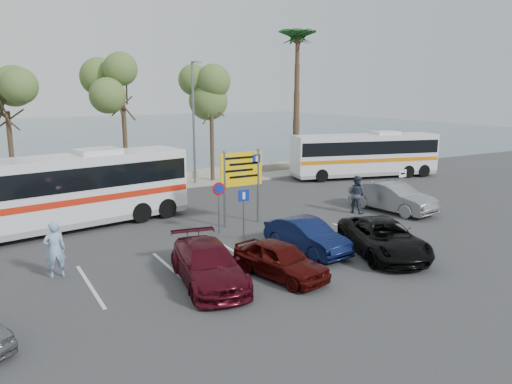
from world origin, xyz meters
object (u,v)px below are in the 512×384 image
street_lamp_right (194,117)px  car_maroon (208,264)px  coach_bus_right (365,156)px  car_red (280,260)px  coach_bus_left (63,194)px  suv_black (383,238)px  pedestrian_far (356,194)px  car_silver_b (393,197)px  direction_sign (242,175)px  pedestrian_near (55,250)px  car_blue (307,236)px

street_lamp_right → car_maroon: size_ratio=1.71×
coach_bus_right → car_red: (-16.09, -13.71, -0.92)m
coach_bus_left → suv_black: 14.32m
suv_black → pedestrian_far: bearing=77.2°
car_silver_b → street_lamp_right: bearing=108.2°
street_lamp_right → car_red: size_ratio=2.15×
direction_sign → coach_bus_left: size_ratio=0.30×
suv_black → car_red: bearing=-160.8°
coach_bus_right → car_maroon: (-18.49, -13.00, -0.88)m
pedestrian_near → car_red: bearing=150.5°
car_blue → car_maroon: size_ratio=0.85×
direction_sign → pedestrian_far: 6.53m
car_blue → car_red: bearing=-149.0°
car_maroon → car_silver_b: bearing=28.2°
coach_bus_right → car_blue: (-13.69, -11.92, -0.90)m
direction_sign → pedestrian_near: (-8.83, -2.83, -1.43)m
suv_black → pedestrian_far: size_ratio=2.48×
car_maroon → car_red: 2.50m
street_lamp_right → car_red: (-4.09, -17.02, -3.96)m
car_red → pedestrian_near: bearing=137.2°
street_lamp_right → coach_bus_left: 12.17m
car_silver_b → pedestrian_far: 2.03m
pedestrian_near → coach_bus_left: bearing=-101.8°
coach_bus_left → pedestrian_far: bearing=-17.1°
pedestrian_near → suv_black: bearing=161.8°
car_silver_b → pedestrian_near: pedestrian_near is taller
car_blue → car_silver_b: size_ratio=0.84×
coach_bus_left → car_red: size_ratio=3.20×
pedestrian_near → car_maroon: bearing=144.2°
car_red → pedestrian_far: (8.40, 5.75, 0.36)m
coach_bus_left → pedestrian_near: coach_bus_left is taller
coach_bus_left → car_blue: coach_bus_left is taller
direction_sign → car_maroon: bearing=-126.9°
car_silver_b → coach_bus_right: bearing=47.2°
car_red → car_silver_b: size_ratio=0.79×
car_silver_b → pedestrian_far: pedestrian_far is taller
coach_bus_right → suv_black: (-11.29, -13.71, -0.87)m
car_blue → pedestrian_far: size_ratio=2.00×
coach_bus_right → car_maroon: bearing=-144.9°
street_lamp_right → coach_bus_left: (-9.50, -7.02, -2.91)m
direction_sign → pedestrian_far: size_ratio=1.81×
coach_bus_right → car_silver_b: coach_bus_right is taller
car_silver_b → pedestrian_near: size_ratio=2.38×
coach_bus_right → car_blue: size_ratio=2.77×
car_red → pedestrian_near: 7.77m
coach_bus_right → pedestrian_near: coach_bus_right is taller
car_silver_b → car_red: bearing=-163.1°
pedestrian_near → pedestrian_far: 15.25m
street_lamp_right → car_red: street_lamp_right is taller
car_red → car_silver_b: (10.27, 5.00, 0.15)m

